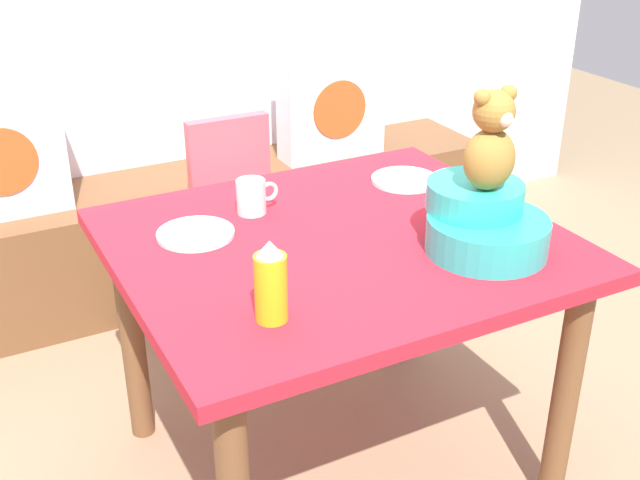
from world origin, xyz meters
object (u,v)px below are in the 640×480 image
dinner_plate_far (405,180)px  highchair (244,201)px  infant_seat_teal (483,222)px  dinner_plate_near (196,234)px  ketchup_bottle (271,283)px  dining_table (338,275)px  coffee_mug (252,196)px  teddy_bear (491,142)px  pillow_floral_right (331,105)px

dinner_plate_far → highchair: bearing=117.9°
infant_seat_teal → dinner_plate_near: bearing=146.9°
ketchup_bottle → highchair: bearing=70.8°
highchair → infant_seat_teal: infant_seat_teal is taller
dining_table → dinner_plate_far: (0.36, 0.24, 0.11)m
highchair → dinner_plate_far: (0.30, -0.56, 0.22)m
dining_table → ketchup_bottle: ketchup_bottle is taller
coffee_mug → ketchup_bottle: bearing=-109.1°
teddy_bear → pillow_floral_right: bearing=76.2°
ketchup_bottle → pillow_floral_right: bearing=57.6°
dining_table → dinner_plate_near: 0.38m
pillow_floral_right → teddy_bear: size_ratio=1.76×
highchair → infant_seat_teal: (0.22, -1.02, 0.29)m
coffee_mug → dining_table: bearing=-62.1°
ketchup_bottle → dinner_plate_near: (-0.01, 0.46, -0.08)m
infant_seat_teal → dinner_plate_far: (0.07, 0.46, -0.07)m
pillow_floral_right → infant_seat_teal: (-0.35, -1.43, 0.13)m
infant_seat_teal → ketchup_bottle: 0.60m
dining_table → pillow_floral_right: bearing=62.4°
ketchup_bottle → coffee_mug: bearing=70.9°
highchair → dinner_plate_far: size_ratio=3.95×
pillow_floral_right → dinner_plate_far: size_ratio=2.20×
highchair → coffee_mug: size_ratio=6.58×
highchair → teddy_bear: (0.22, -1.02, 0.50)m
ketchup_bottle → coffee_mug: size_ratio=1.54×
teddy_bear → ketchup_bottle: (-0.60, -0.06, -0.19)m
coffee_mug → dinner_plate_far: (0.49, -0.00, -0.04)m
dinner_plate_far → coffee_mug: bearing=179.6°
infant_seat_teal → teddy_bear: (0.00, -0.00, 0.21)m
teddy_bear → dinner_plate_far: (0.07, 0.46, -0.27)m
dining_table → infant_seat_teal: infant_seat_teal is taller
infant_seat_teal → teddy_bear: bearing=-90.0°
highchair → dinner_plate_near: (-0.38, -0.62, 0.22)m
dinner_plate_near → infant_seat_teal: bearing=-33.1°
teddy_bear → dinner_plate_near: (-0.61, 0.40, -0.27)m
dinner_plate_near → teddy_bear: bearing=-33.1°
ketchup_bottle → coffee_mug: ketchup_bottle is taller
infant_seat_teal → dinner_plate_far: bearing=80.8°
dinner_plate_near → dining_table: bearing=-29.4°
teddy_bear → highchair: bearing=102.3°
dinner_plate_far → teddy_bear: bearing=-99.2°
infant_seat_teal → dinner_plate_far: 0.47m
infant_seat_teal → coffee_mug: (-0.42, 0.46, -0.02)m
infant_seat_teal → dinner_plate_near: size_ratio=1.65×
pillow_floral_right → coffee_mug: (-0.77, -0.97, 0.11)m
teddy_bear → dinner_plate_near: size_ratio=1.25×
pillow_floral_right → dining_table: 1.38m
dining_table → dinner_plate_far: 0.45m
highchair → dinner_plate_far: 0.67m
pillow_floral_right → dinner_plate_far: bearing=-105.9°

